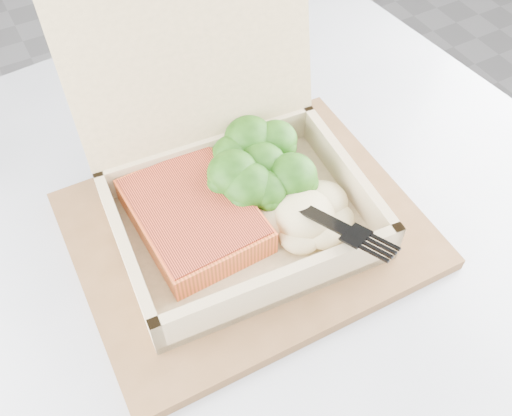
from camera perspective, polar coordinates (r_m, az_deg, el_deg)
floor at (r=1.32m, az=-10.93°, el=-18.95°), size 4.00×4.00×0.00m
cafe_table at (r=0.73m, az=-1.66°, el=-15.52°), size 0.94×0.94×0.75m
serving_tray at (r=0.58m, az=-0.94°, el=-2.22°), size 0.34×0.28×0.01m
takeout_container at (r=0.55m, az=-3.02°, el=4.26°), size 0.26×0.25×0.22m
salmon_fillet at (r=0.55m, az=-6.25°, el=-0.77°), size 0.11×0.14×0.03m
broccoli_pile at (r=0.58m, az=0.62°, el=3.96°), size 0.12×0.12×0.04m
mashed_potatoes at (r=0.55m, az=4.77°, el=-0.56°), size 0.10×0.09×0.03m
plastic_fork at (r=0.55m, az=2.37°, el=1.53°), size 0.07×0.17×0.03m
receipt at (r=0.69m, az=-9.94°, el=7.49°), size 0.11×0.15×0.00m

